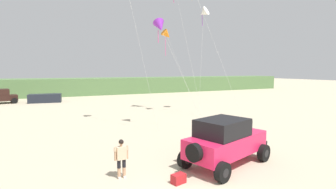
% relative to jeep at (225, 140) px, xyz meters
% --- Properties ---
extents(dune_ridge, '(90.00, 7.04, 3.04)m').
position_rel_jeep_xyz_m(dune_ridge, '(-2.21, 39.73, 0.32)').
color(dune_ridge, '#567A47').
rests_on(dune_ridge, ground_plane).
extents(jeep, '(5.01, 3.59, 2.26)m').
position_rel_jeep_xyz_m(jeep, '(0.00, 0.00, 0.00)').
color(jeep, '#EA2151').
rests_on(jeep, ground_plane).
extents(person_watching, '(0.62, 0.31, 1.67)m').
position_rel_jeep_xyz_m(person_watching, '(-4.89, 0.61, -0.26)').
color(person_watching, tan).
rests_on(person_watching, ground_plane).
extents(cooler_box, '(0.63, 0.49, 0.38)m').
position_rel_jeep_xyz_m(cooler_box, '(-2.94, -0.83, -1.01)').
color(cooler_box, '#B21E23').
rests_on(cooler_box, ground_plane).
extents(distant_sedan, '(4.36, 2.14, 1.20)m').
position_rel_jeep_xyz_m(distant_sedan, '(-8.31, 29.66, -0.60)').
color(distant_sedan, '#1E232D').
rests_on(distant_sedan, ground_plane).
extents(kite_purple_stunt, '(2.62, 4.28, 9.09)m').
position_rel_jeep_xyz_m(kite_purple_stunt, '(4.35, 16.22, 7.19)').
color(kite_purple_stunt, orange).
rests_on(kite_purple_stunt, ground_plane).
extents(kite_pink_ribbon, '(2.68, 3.07, 11.20)m').
position_rel_jeep_xyz_m(kite_pink_ribbon, '(7.39, 13.59, 9.35)').
color(kite_pink_ribbon, white).
rests_on(kite_pink_ribbon, ground_plane).
extents(kite_green_box, '(3.36, 3.15, 8.49)m').
position_rel_jeep_xyz_m(kite_green_box, '(0.16, 8.30, 6.60)').
color(kite_green_box, purple).
rests_on(kite_green_box, ground_plane).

